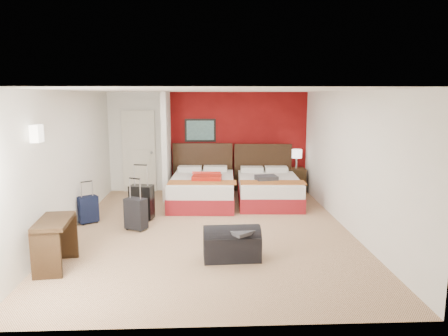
{
  "coord_description": "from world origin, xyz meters",
  "views": [
    {
      "loc": [
        -0.07,
        -7.31,
        2.42
      ],
      "look_at": [
        0.29,
        0.8,
        1.0
      ],
      "focal_mm": 33.48,
      "sensor_mm": 36.0,
      "label": 1
    }
  ],
  "objects": [
    {
      "name": "nightstand",
      "position": [
        2.19,
        2.9,
        0.31
      ],
      "size": [
        0.44,
        0.44,
        0.61
      ],
      "primitive_type": "cube",
      "rotation": [
        0.0,
        0.0,
        0.01
      ],
      "color": "#302010",
      "rests_on": "ground"
    },
    {
      "name": "bed_left",
      "position": [
        -0.15,
        1.87,
        0.3
      ],
      "size": [
        1.51,
        2.08,
        0.6
      ],
      "primitive_type": "cube",
      "rotation": [
        0.0,
        0.0,
        -0.05
      ],
      "color": "white",
      "rests_on": "ground"
    },
    {
      "name": "red_accent_panel",
      "position": [
        0.75,
        3.23,
        1.25
      ],
      "size": [
        3.5,
        0.04,
        2.5
      ],
      "primitive_type": "cube",
      "color": "maroon",
      "rests_on": "ground"
    },
    {
      "name": "bed_right",
      "position": [
        1.35,
        1.89,
        0.29
      ],
      "size": [
        1.45,
        2.0,
        0.58
      ],
      "primitive_type": "cube",
      "rotation": [
        0.0,
        0.0,
        -0.05
      ],
      "color": "white",
      "rests_on": "ground"
    },
    {
      "name": "suitcase_charcoal",
      "position": [
        -1.34,
        0.05,
        0.28
      ],
      "size": [
        0.44,
        0.38,
        0.55
      ],
      "primitive_type": "cube",
      "rotation": [
        0.0,
        0.0,
        -0.48
      ],
      "color": "black",
      "rests_on": "ground"
    },
    {
      "name": "desk",
      "position": [
        -2.19,
        -1.62,
        0.36
      ],
      "size": [
        0.51,
        0.9,
        0.71
      ],
      "primitive_type": "cube",
      "rotation": [
        0.0,
        0.0,
        0.1
      ],
      "color": "black",
      "rests_on": "ground"
    },
    {
      "name": "entry_door",
      "position": [
        -1.75,
        3.2,
        1.02
      ],
      "size": [
        0.82,
        0.06,
        2.05
      ],
      "primitive_type": "cube",
      "color": "silver",
      "rests_on": "ground"
    },
    {
      "name": "suitcase_black",
      "position": [
        -1.33,
        0.68,
        0.33
      ],
      "size": [
        0.49,
        0.36,
        0.66
      ],
      "primitive_type": "cube",
      "rotation": [
        0.0,
        0.0,
        -0.22
      ],
      "color": "black",
      "rests_on": "ground"
    },
    {
      "name": "room_walls",
      "position": [
        -1.4,
        1.42,
        1.26
      ],
      "size": [
        5.02,
        6.52,
        2.5
      ],
      "color": "white",
      "rests_on": "ground"
    },
    {
      "name": "red_suitcase_open",
      "position": [
        -0.05,
        1.77,
        0.66
      ],
      "size": [
        0.71,
        0.92,
        0.11
      ],
      "primitive_type": "cube",
      "rotation": [
        0.0,
        0.0,
        -0.1
      ],
      "color": "#A6190E",
      "rests_on": "bed_left"
    },
    {
      "name": "duffel_bag",
      "position": [
        0.31,
        -1.4,
        0.21
      ],
      "size": [
        0.85,
        0.48,
        0.42
      ],
      "primitive_type": "cube",
      "rotation": [
        0.0,
        0.0,
        0.04
      ],
      "color": "black",
      "rests_on": "ground"
    },
    {
      "name": "suitcase_navy",
      "position": [
        -2.32,
        0.49,
        0.25
      ],
      "size": [
        0.42,
        0.38,
        0.5
      ],
      "primitive_type": "cube",
      "rotation": [
        0.0,
        0.0,
        0.61
      ],
      "color": "black",
      "rests_on": "ground"
    },
    {
      "name": "partition_wall",
      "position": [
        -1.0,
        2.61,
        1.25
      ],
      "size": [
        0.12,
        1.2,
        2.5
      ],
      "primitive_type": "cube",
      "color": "silver",
      "rests_on": "ground"
    },
    {
      "name": "jacket_draped",
      "position": [
        0.46,
        -1.45,
        0.45
      ],
      "size": [
        0.53,
        0.52,
        0.05
      ],
      "primitive_type": "cube",
      "rotation": [
        0.0,
        0.0,
        0.65
      ],
      "color": "#3B3B41",
      "rests_on": "duffel_bag"
    },
    {
      "name": "table_lamp",
      "position": [
        2.19,
        2.9,
        0.85
      ],
      "size": [
        0.3,
        0.3,
        0.47
      ],
      "primitive_type": "cylinder",
      "rotation": [
        0.0,
        0.0,
        -0.15
      ],
      "color": "silver",
      "rests_on": "nightstand"
    },
    {
      "name": "jacket_bundle",
      "position": [
        1.25,
        1.59,
        0.63
      ],
      "size": [
        0.5,
        0.43,
        0.11
      ],
      "primitive_type": "cube",
      "rotation": [
        0.0,
        0.0,
        0.17
      ],
      "color": "#38383D",
      "rests_on": "bed_right"
    },
    {
      "name": "ground",
      "position": [
        0.0,
        0.0,
        0.0
      ],
      "size": [
        6.5,
        6.5,
        0.0
      ],
      "primitive_type": "plane",
      "color": "tan",
      "rests_on": "ground"
    }
  ]
}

